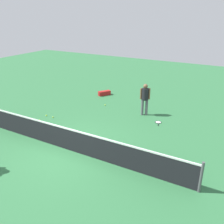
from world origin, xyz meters
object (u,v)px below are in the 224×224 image
(tennis_racket_near_player, at_px, (158,122))
(equipment_bag, at_px, (104,93))
(player_near_side, at_px, (145,97))
(tennis_ball_stray_left, at_px, (155,154))
(tennis_ball_near_player, at_px, (105,105))
(tennis_ball_by_net, at_px, (46,115))
(tennis_ball_midcourt, at_px, (40,120))
(tennis_ball_baseline, at_px, (53,117))

(tennis_racket_near_player, height_order, equipment_bag, equipment_bag)
(player_near_side, bearing_deg, tennis_ball_stray_left, 118.39)
(tennis_ball_near_player, bearing_deg, tennis_ball_by_net, 55.81)
(tennis_ball_by_net, distance_m, tennis_ball_stray_left, 6.35)
(tennis_racket_near_player, height_order, tennis_ball_midcourt, tennis_ball_midcourt)
(player_near_side, xyz_separation_m, tennis_ball_by_net, (4.44, 2.67, -0.98))
(tennis_ball_near_player, distance_m, tennis_ball_baseline, 3.20)
(tennis_racket_near_player, height_order, tennis_ball_by_net, tennis_ball_by_net)
(tennis_ball_near_player, relative_size, tennis_ball_stray_left, 1.00)
(tennis_ball_baseline, height_order, equipment_bag, equipment_bag)
(tennis_racket_near_player, bearing_deg, tennis_ball_stray_left, 106.91)
(tennis_ball_by_net, bearing_deg, tennis_racket_near_player, -159.03)
(tennis_ball_by_net, height_order, tennis_ball_stray_left, same)
(tennis_ball_by_net, xyz_separation_m, tennis_ball_stray_left, (-6.30, 0.78, 0.00))
(tennis_ball_near_player, height_order, tennis_ball_baseline, same)
(tennis_ball_baseline, bearing_deg, tennis_ball_near_player, -117.41)
(tennis_ball_midcourt, relative_size, tennis_ball_stray_left, 1.00)
(tennis_ball_midcourt, height_order, tennis_ball_baseline, same)
(player_near_side, height_order, tennis_ball_stray_left, player_near_side)
(tennis_ball_by_net, bearing_deg, player_near_side, -149.04)
(tennis_ball_baseline, xyz_separation_m, tennis_ball_stray_left, (-5.85, 0.78, 0.00))
(tennis_ball_midcourt, distance_m, tennis_ball_stray_left, 6.17)
(player_near_side, relative_size, tennis_ball_by_net, 25.76)
(player_near_side, height_order, tennis_ball_by_net, player_near_side)
(tennis_racket_near_player, relative_size, equipment_bag, 0.74)
(tennis_ball_baseline, xyz_separation_m, equipment_bag, (-0.44, -4.44, 0.11))
(player_near_side, xyz_separation_m, tennis_ball_baseline, (3.99, 2.67, -0.98))
(tennis_racket_near_player, distance_m, equipment_bag, 5.11)
(tennis_ball_near_player, bearing_deg, tennis_ball_midcourt, 62.71)
(player_near_side, distance_m, tennis_ball_near_player, 2.70)
(tennis_ball_baseline, distance_m, tennis_ball_stray_left, 5.90)
(tennis_ball_stray_left, xyz_separation_m, equipment_bag, (5.41, -5.21, 0.11))
(tennis_ball_near_player, height_order, tennis_ball_by_net, same)
(tennis_ball_midcourt, bearing_deg, tennis_ball_near_player, -117.29)
(tennis_ball_midcourt, height_order, tennis_ball_stray_left, same)
(tennis_ball_by_net, bearing_deg, tennis_ball_baseline, 179.77)
(tennis_ball_by_net, xyz_separation_m, tennis_ball_midcourt, (-0.14, 0.63, 0.00))
(tennis_racket_near_player, relative_size, tennis_ball_midcourt, 9.19)
(tennis_ball_baseline, bearing_deg, tennis_racket_near_player, -157.29)
(tennis_ball_stray_left, bearing_deg, tennis_ball_midcourt, -1.41)
(tennis_ball_near_player, height_order, equipment_bag, equipment_bag)
(tennis_ball_by_net, bearing_deg, tennis_ball_near_player, -124.19)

